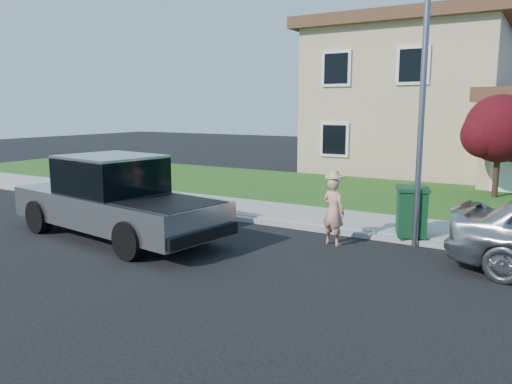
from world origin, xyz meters
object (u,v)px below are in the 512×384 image
pickup_truck (115,199)px  woman (333,210)px  street_lamp (423,103)px  ornamental_tree (501,132)px  trash_bin (412,211)px

pickup_truck → woman: size_ratio=3.65×
pickup_truck → street_lamp: street_lamp is taller
pickup_truck → ornamental_tree: (7.01, 9.66, 1.32)m
trash_bin → street_lamp: (0.21, -0.40, 2.34)m
woman → street_lamp: bearing=-139.7°
pickup_truck → trash_bin: size_ratio=5.48×
pickup_truck → woman: bearing=31.1°
woman → trash_bin: woman is taller
trash_bin → street_lamp: size_ratio=0.20×
woman → trash_bin: (1.38, 1.14, -0.07)m
ornamental_tree → street_lamp: size_ratio=0.62×
trash_bin → ornamental_tree: bearing=60.9°
ornamental_tree → trash_bin: 6.84m
woman → ornamental_tree: bearing=-92.2°
woman → trash_bin: bearing=-125.0°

